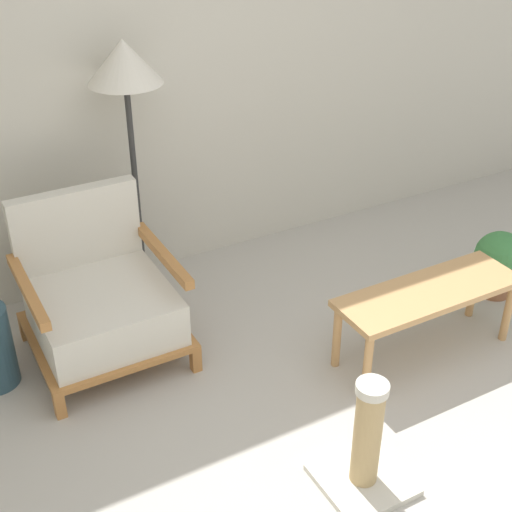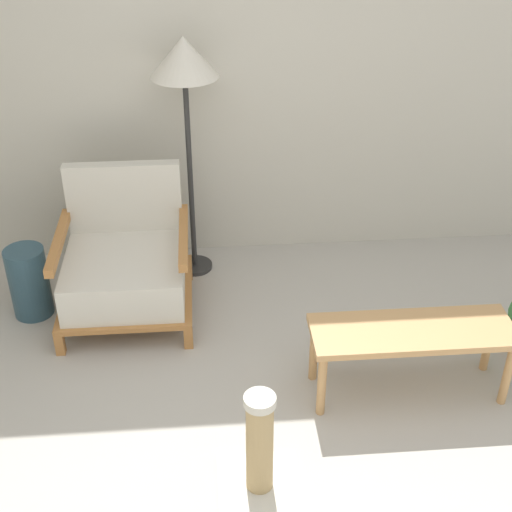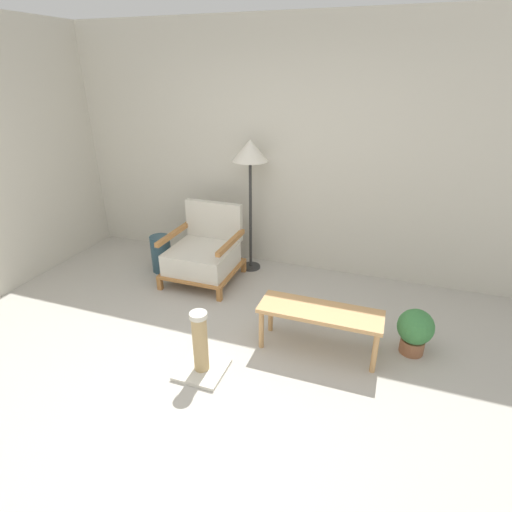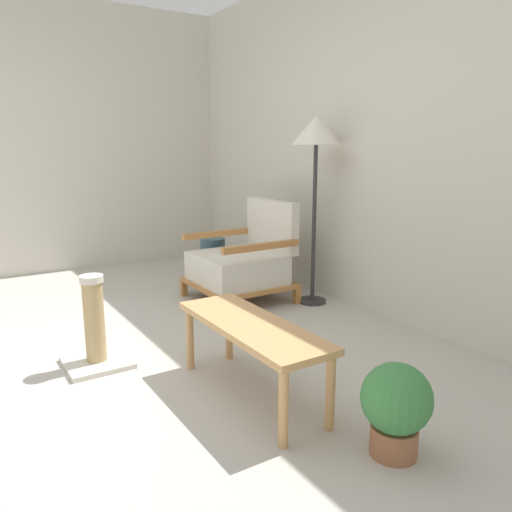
{
  "view_description": "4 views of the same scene",
  "coord_description": "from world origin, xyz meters",
  "px_view_note": "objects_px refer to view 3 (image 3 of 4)",
  "views": [
    {
      "loc": [
        -1.53,
        -1.36,
        2.4
      ],
      "look_at": [
        -0.03,
        1.36,
        0.55
      ],
      "focal_mm": 50.0,
      "sensor_mm": 36.0,
      "label": 1
    },
    {
      "loc": [
        -0.29,
        -1.85,
        2.56
      ],
      "look_at": [
        -0.03,
        1.36,
        0.55
      ],
      "focal_mm": 50.0,
      "sensor_mm": 36.0,
      "label": 2
    },
    {
      "loc": [
        1.14,
        -1.92,
        2.19
      ],
      "look_at": [
        -0.03,
        1.36,
        0.55
      ],
      "focal_mm": 28.0,
      "sensor_mm": 36.0,
      "label": 3
    },
    {
      "loc": [
        2.75,
        -0.4,
        1.27
      ],
      "look_at": [
        -0.03,
        1.36,
        0.55
      ],
      "focal_mm": 35.0,
      "sensor_mm": 36.0,
      "label": 4
    }
  ],
  "objects_px": {
    "potted_plant": "(415,330)",
    "scratching_post": "(201,351)",
    "armchair": "(204,253)",
    "coffee_table": "(320,316)",
    "floor_lamp": "(250,157)",
    "vase": "(161,254)"
  },
  "relations": [
    {
      "from": "potted_plant",
      "to": "scratching_post",
      "type": "height_order",
      "value": "scratching_post"
    },
    {
      "from": "armchair",
      "to": "scratching_post",
      "type": "bearing_deg",
      "value": -64.75
    },
    {
      "from": "coffee_table",
      "to": "potted_plant",
      "type": "relative_size",
      "value": 2.5
    },
    {
      "from": "coffee_table",
      "to": "armchair",
      "type": "bearing_deg",
      "value": 150.6
    },
    {
      "from": "potted_plant",
      "to": "coffee_table",
      "type": "bearing_deg",
      "value": -162.88
    },
    {
      "from": "potted_plant",
      "to": "scratching_post",
      "type": "distance_m",
      "value": 1.77
    },
    {
      "from": "armchair",
      "to": "coffee_table",
      "type": "bearing_deg",
      "value": -29.4
    },
    {
      "from": "floor_lamp",
      "to": "coffee_table",
      "type": "bearing_deg",
      "value": -49.61
    },
    {
      "from": "vase",
      "to": "armchair",
      "type": "bearing_deg",
      "value": -1.55
    },
    {
      "from": "coffee_table",
      "to": "scratching_post",
      "type": "xyz_separation_m",
      "value": [
        -0.81,
        -0.58,
        -0.15
      ]
    },
    {
      "from": "scratching_post",
      "to": "coffee_table",
      "type": "bearing_deg",
      "value": 35.61
    },
    {
      "from": "armchair",
      "to": "potted_plant",
      "type": "bearing_deg",
      "value": -14.99
    },
    {
      "from": "armchair",
      "to": "floor_lamp",
      "type": "height_order",
      "value": "floor_lamp"
    },
    {
      "from": "armchair",
      "to": "potted_plant",
      "type": "xyz_separation_m",
      "value": [
        2.23,
        -0.6,
        -0.1
      ]
    },
    {
      "from": "floor_lamp",
      "to": "potted_plant",
      "type": "relative_size",
      "value": 3.74
    },
    {
      "from": "vase",
      "to": "potted_plant",
      "type": "xyz_separation_m",
      "value": [
        2.8,
        -0.61,
        0.01
      ]
    },
    {
      "from": "floor_lamp",
      "to": "coffee_table",
      "type": "xyz_separation_m",
      "value": [
        1.08,
        -1.27,
        -0.98
      ]
    },
    {
      "from": "vase",
      "to": "scratching_post",
      "type": "distance_m",
      "value": 1.89
    },
    {
      "from": "floor_lamp",
      "to": "vase",
      "type": "xyz_separation_m",
      "value": [
        -0.97,
        -0.42,
        -1.11
      ]
    },
    {
      "from": "armchair",
      "to": "scratching_post",
      "type": "distance_m",
      "value": 1.57
    },
    {
      "from": "potted_plant",
      "to": "armchair",
      "type": "bearing_deg",
      "value": 165.01
    },
    {
      "from": "coffee_table",
      "to": "potted_plant",
      "type": "bearing_deg",
      "value": 17.12
    }
  ]
}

